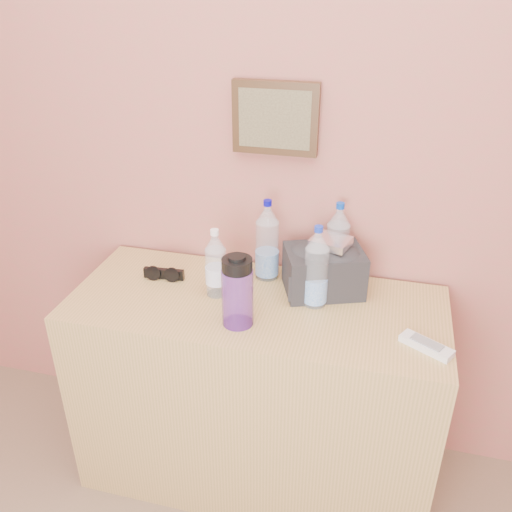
{
  "coord_description": "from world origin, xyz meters",
  "views": [
    {
      "loc": [
        0.3,
        0.16,
        1.86
      ],
      "look_at": [
        -0.1,
        1.71,
        1.0
      ],
      "focal_mm": 38.0,
      "sensor_mm": 36.0,
      "label": 1
    }
  ],
  "objects_px": {
    "sunglasses": "(164,274)",
    "pet_small": "(216,266)",
    "nalgene_bottle": "(237,291)",
    "toiletry_bag": "(324,268)",
    "pet_large_b": "(267,244)",
    "dresser": "(256,392)",
    "pet_large_c": "(337,247)",
    "ac_remote": "(426,346)",
    "pet_large_d": "(316,271)",
    "foil_packet": "(331,242)"
  },
  "relations": [
    {
      "from": "sunglasses",
      "to": "ac_remote",
      "type": "xyz_separation_m",
      "value": [
        0.95,
        -0.2,
        -0.01
      ]
    },
    {
      "from": "pet_large_d",
      "to": "pet_small",
      "type": "distance_m",
      "value": 0.35
    },
    {
      "from": "ac_remote",
      "to": "toiletry_bag",
      "type": "height_order",
      "value": "toiletry_bag"
    },
    {
      "from": "sunglasses",
      "to": "nalgene_bottle",
      "type": "bearing_deg",
      "value": -35.49
    },
    {
      "from": "nalgene_bottle",
      "to": "pet_large_c",
      "type": "bearing_deg",
      "value": 53.12
    },
    {
      "from": "toiletry_bag",
      "to": "nalgene_bottle",
      "type": "bearing_deg",
      "value": -152.62
    },
    {
      "from": "ac_remote",
      "to": "foil_packet",
      "type": "xyz_separation_m",
      "value": [
        -0.34,
        0.26,
        0.18
      ]
    },
    {
      "from": "pet_large_b",
      "to": "pet_small",
      "type": "relative_size",
      "value": 1.22
    },
    {
      "from": "dresser",
      "to": "pet_large_c",
      "type": "distance_m",
      "value": 0.64
    },
    {
      "from": "pet_large_b",
      "to": "pet_small",
      "type": "distance_m",
      "value": 0.22
    },
    {
      "from": "nalgene_bottle",
      "to": "foil_packet",
      "type": "distance_m",
      "value": 0.38
    },
    {
      "from": "pet_small",
      "to": "nalgene_bottle",
      "type": "distance_m",
      "value": 0.2
    },
    {
      "from": "foil_packet",
      "to": "pet_large_b",
      "type": "bearing_deg",
      "value": 169.73
    },
    {
      "from": "sunglasses",
      "to": "toiletry_bag",
      "type": "bearing_deg",
      "value": 1.48
    },
    {
      "from": "nalgene_bottle",
      "to": "toiletry_bag",
      "type": "distance_m",
      "value": 0.36
    },
    {
      "from": "toiletry_bag",
      "to": "foil_packet",
      "type": "bearing_deg",
      "value": -3.29
    },
    {
      "from": "sunglasses",
      "to": "pet_small",
      "type": "bearing_deg",
      "value": -17.93
    },
    {
      "from": "pet_large_c",
      "to": "ac_remote",
      "type": "relative_size",
      "value": 1.87
    },
    {
      "from": "pet_large_d",
      "to": "foil_packet",
      "type": "bearing_deg",
      "value": 71.72
    },
    {
      "from": "ac_remote",
      "to": "foil_packet",
      "type": "bearing_deg",
      "value": 172.23
    },
    {
      "from": "pet_small",
      "to": "sunglasses",
      "type": "distance_m",
      "value": 0.25
    },
    {
      "from": "pet_large_d",
      "to": "pet_large_c",
      "type": "bearing_deg",
      "value": 75.41
    },
    {
      "from": "toiletry_bag",
      "to": "foil_packet",
      "type": "height_order",
      "value": "foil_packet"
    },
    {
      "from": "nalgene_bottle",
      "to": "toiletry_bag",
      "type": "xyz_separation_m",
      "value": [
        0.24,
        0.27,
        -0.03
      ]
    },
    {
      "from": "toiletry_bag",
      "to": "sunglasses",
      "type": "bearing_deg",
      "value": 165.0
    },
    {
      "from": "pet_large_c",
      "to": "pet_large_d",
      "type": "height_order",
      "value": "pet_large_c"
    },
    {
      "from": "pet_large_c",
      "to": "pet_small",
      "type": "height_order",
      "value": "pet_large_c"
    },
    {
      "from": "pet_large_d",
      "to": "ac_remote",
      "type": "height_order",
      "value": "pet_large_d"
    },
    {
      "from": "dresser",
      "to": "pet_large_d",
      "type": "distance_m",
      "value": 0.58
    },
    {
      "from": "dresser",
      "to": "pet_small",
      "type": "distance_m",
      "value": 0.54
    },
    {
      "from": "pet_large_c",
      "to": "sunglasses",
      "type": "relative_size",
      "value": 2.0
    },
    {
      "from": "foil_packet",
      "to": "sunglasses",
      "type": "bearing_deg",
      "value": -173.58
    },
    {
      "from": "pet_large_b",
      "to": "foil_packet",
      "type": "height_order",
      "value": "pet_large_b"
    },
    {
      "from": "pet_large_b",
      "to": "pet_large_c",
      "type": "xyz_separation_m",
      "value": [
        0.25,
        0.04,
        -0.0
      ]
    },
    {
      "from": "nalgene_bottle",
      "to": "sunglasses",
      "type": "height_order",
      "value": "nalgene_bottle"
    },
    {
      "from": "pet_large_b",
      "to": "dresser",
      "type": "bearing_deg",
      "value": -88.88
    },
    {
      "from": "pet_small",
      "to": "toiletry_bag",
      "type": "height_order",
      "value": "pet_small"
    },
    {
      "from": "pet_large_b",
      "to": "foil_packet",
      "type": "distance_m",
      "value": 0.25
    },
    {
      "from": "dresser",
      "to": "foil_packet",
      "type": "relative_size",
      "value": 10.33
    },
    {
      "from": "pet_large_c",
      "to": "foil_packet",
      "type": "xyz_separation_m",
      "value": [
        -0.02,
        -0.09,
        0.06
      ]
    },
    {
      "from": "pet_large_c",
      "to": "ac_remote",
      "type": "distance_m",
      "value": 0.49
    },
    {
      "from": "pet_large_b",
      "to": "ac_remote",
      "type": "xyz_separation_m",
      "value": [
        0.58,
        -0.31,
        -0.13
      ]
    },
    {
      "from": "dresser",
      "to": "pet_large_c",
      "type": "bearing_deg",
      "value": 42.59
    },
    {
      "from": "dresser",
      "to": "sunglasses",
      "type": "bearing_deg",
      "value": 169.01
    },
    {
      "from": "pet_large_c",
      "to": "sunglasses",
      "type": "xyz_separation_m",
      "value": [
        -0.62,
        -0.16,
        -0.12
      ]
    },
    {
      "from": "pet_large_b",
      "to": "pet_large_c",
      "type": "distance_m",
      "value": 0.26
    },
    {
      "from": "pet_large_c",
      "to": "pet_large_d",
      "type": "xyz_separation_m",
      "value": [
        -0.05,
        -0.18,
        -0.01
      ]
    },
    {
      "from": "pet_small",
      "to": "nalgene_bottle",
      "type": "relative_size",
      "value": 1.01
    },
    {
      "from": "pet_large_d",
      "to": "foil_packet",
      "type": "height_order",
      "value": "pet_large_d"
    },
    {
      "from": "sunglasses",
      "to": "toiletry_bag",
      "type": "height_order",
      "value": "toiletry_bag"
    }
  ]
}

